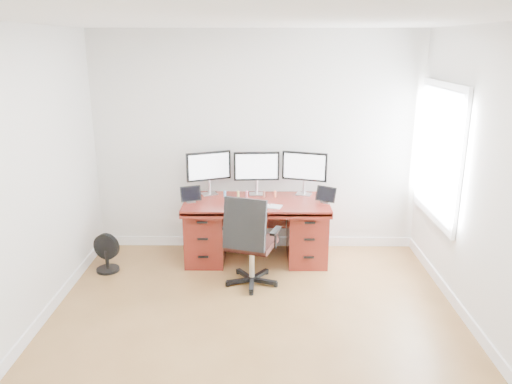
{
  "coord_description": "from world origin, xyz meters",
  "views": [
    {
      "loc": [
        0.06,
        -3.79,
        2.53
      ],
      "look_at": [
        0.0,
        1.5,
        0.95
      ],
      "focal_mm": 35.0,
      "sensor_mm": 36.0,
      "label": 1
    }
  ],
  "objects_px": {
    "monitor_center": "(257,168)",
    "floor_fan": "(107,253)",
    "keyboard": "(256,205)",
    "desk": "(256,228)",
    "office_chair": "(250,256)"
  },
  "relations": [
    {
      "from": "monitor_center",
      "to": "keyboard",
      "type": "bearing_deg",
      "value": -93.1
    },
    {
      "from": "desk",
      "to": "monitor_center",
      "type": "xyz_separation_m",
      "value": [
        0.0,
        0.24,
        0.68
      ]
    },
    {
      "from": "desk",
      "to": "keyboard",
      "type": "xyz_separation_m",
      "value": [
        0.0,
        -0.2,
        0.36
      ]
    },
    {
      "from": "floor_fan",
      "to": "keyboard",
      "type": "relative_size",
      "value": 1.62
    },
    {
      "from": "keyboard",
      "to": "office_chair",
      "type": "bearing_deg",
      "value": -77.13
    },
    {
      "from": "keyboard",
      "to": "floor_fan",
      "type": "bearing_deg",
      "value": -154.84
    },
    {
      "from": "office_chair",
      "to": "keyboard",
      "type": "bearing_deg",
      "value": 101.48
    },
    {
      "from": "floor_fan",
      "to": "keyboard",
      "type": "xyz_separation_m",
      "value": [
        1.72,
        0.16,
        0.54
      ]
    },
    {
      "from": "floor_fan",
      "to": "monitor_center",
      "type": "xyz_separation_m",
      "value": [
        1.72,
        0.6,
        0.87
      ]
    },
    {
      "from": "office_chair",
      "to": "floor_fan",
      "type": "distance_m",
      "value": 1.7
    },
    {
      "from": "desk",
      "to": "floor_fan",
      "type": "distance_m",
      "value": 1.76
    },
    {
      "from": "keyboard",
      "to": "monitor_center",
      "type": "bearing_deg",
      "value": 110.15
    },
    {
      "from": "monitor_center",
      "to": "floor_fan",
      "type": "bearing_deg",
      "value": -164.16
    },
    {
      "from": "desk",
      "to": "floor_fan",
      "type": "bearing_deg",
      "value": -168.05
    },
    {
      "from": "floor_fan",
      "to": "keyboard",
      "type": "height_order",
      "value": "keyboard"
    }
  ]
}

